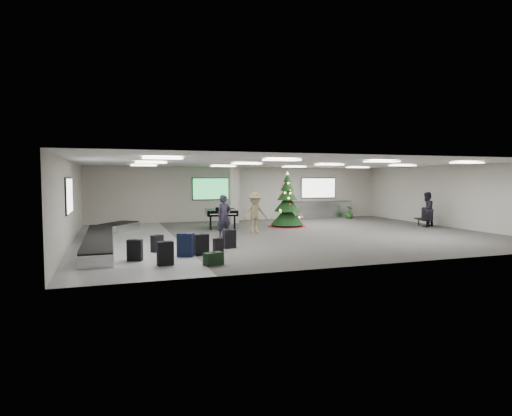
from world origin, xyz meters
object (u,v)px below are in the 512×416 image
object	(u,v)px
baggage_carousel	(104,238)
pink_suitcase	(187,243)
potted_plant_left	(297,215)
potted_plant_right	(349,212)
grand_piano	(221,213)
bench	(424,217)
traveler_b	(255,213)
service_counter	(320,209)
traveler_a	(224,217)
christmas_tree	(287,208)
traveler_bench	(427,209)

from	to	relation	value
baggage_carousel	pink_suitcase	distance (m)	4.15
potted_plant_left	potted_plant_right	world-z (taller)	potted_plant_right
grand_piano	potted_plant_right	size ratio (longest dim) A/B	2.61
bench	traveler_b	size ratio (longest dim) A/B	0.77
service_counter	traveler_a	xyz separation A→B (m)	(-8.05, -6.83, 0.37)
service_counter	pink_suitcase	bearing A→B (deg)	-135.75
pink_suitcase	grand_piano	size ratio (longest dim) A/B	0.32
potted_plant_right	potted_plant_left	bearing A→B (deg)	-177.85
grand_piano	traveler_a	world-z (taller)	traveler_a
baggage_carousel	traveler_a	size ratio (longest dim) A/B	5.32
christmas_tree	potted_plant_left	distance (m)	3.21
bench	potted_plant_right	world-z (taller)	bench
traveler_b	traveler_a	bearing A→B (deg)	-154.43
service_counter	traveler_bench	world-z (taller)	traveler_bench
pink_suitcase	bench	bearing A→B (deg)	13.21
pink_suitcase	christmas_tree	world-z (taller)	christmas_tree
traveler_bench	potted_plant_left	world-z (taller)	traveler_bench
pink_suitcase	grand_piano	distance (m)	7.13
traveler_a	potted_plant_left	world-z (taller)	traveler_a
traveler_a	potted_plant_right	bearing A→B (deg)	15.96
christmas_tree	grand_piano	bearing A→B (deg)	174.33
baggage_carousel	traveler_a	bearing A→B (deg)	-1.22
potted_plant_left	potted_plant_right	xyz separation A→B (m)	(3.60, 0.14, 0.05)
christmas_tree	grand_piano	world-z (taller)	christmas_tree
christmas_tree	potted_plant_right	bearing A→B (deg)	27.06
traveler_b	potted_plant_left	world-z (taller)	traveler_b
service_counter	traveler_a	world-z (taller)	traveler_a
baggage_carousel	grand_piano	distance (m)	6.51
potted_plant_right	grand_piano	bearing A→B (deg)	-164.78
grand_piano	christmas_tree	bearing A→B (deg)	2.36
pink_suitcase	traveler_a	xyz separation A→B (m)	(2.10, 3.04, 0.58)
christmas_tree	potted_plant_left	size ratio (longest dim) A/B	4.01
service_counter	bench	distance (m)	6.72
baggage_carousel	pink_suitcase	size ratio (longest dim) A/B	14.36
pink_suitcase	potted_plant_left	distance (m)	11.92
bench	potted_plant_left	distance (m)	7.03
traveler_a	traveler_b	size ratio (longest dim) A/B	0.97
traveler_a	service_counter	bearing A→B (deg)	24.76
baggage_carousel	grand_piano	size ratio (longest dim) A/B	4.55
baggage_carousel	traveler_bench	bearing A→B (deg)	2.33
traveler_b	potted_plant_right	bearing A→B (deg)	22.57
christmas_tree	pink_suitcase	bearing A→B (deg)	-135.55
christmas_tree	traveler_a	distance (m)	5.24
baggage_carousel	traveler_a	distance (m)	4.85
traveler_b	potted_plant_right	size ratio (longest dim) A/B	2.30
service_counter	traveler_b	distance (m)	8.43
christmas_tree	bench	size ratio (longest dim) A/B	2.00
christmas_tree	potted_plant_right	size ratio (longest dim) A/B	3.55
traveler_a	traveler_b	world-z (taller)	traveler_b
traveler_a	potted_plant_right	size ratio (longest dim) A/B	2.24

